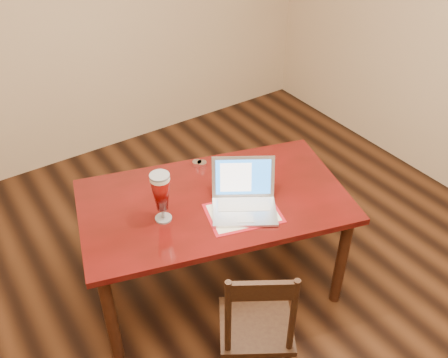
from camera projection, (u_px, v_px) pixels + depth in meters
ground at (255, 338)px, 3.02m from camera, size 5.00×5.00×0.00m
room_shell at (272, 66)px, 1.96m from camera, size 4.51×5.01×2.71m
dining_table at (214, 209)px, 2.97m from camera, size 1.74×1.28×1.04m
dining_chair at (257, 327)px, 2.58m from camera, size 0.51×0.51×0.90m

